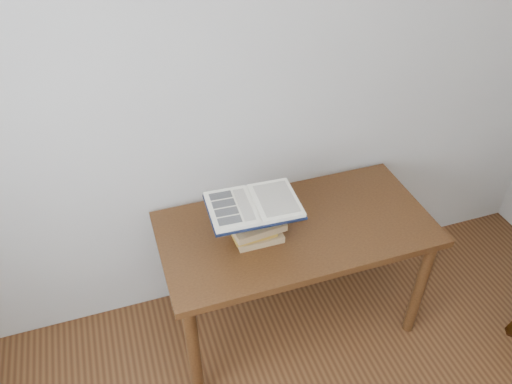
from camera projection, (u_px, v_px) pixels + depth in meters
name	position (u px, v px, depth m)	size (l,w,h in m)	color
desk	(296.00, 241.00, 2.42)	(1.29, 0.65, 0.69)	#4D2D13
book_stack	(254.00, 220.00, 2.24)	(0.28, 0.21, 0.19)	tan
open_book	(254.00, 205.00, 2.16)	(0.41, 0.29, 0.03)	black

